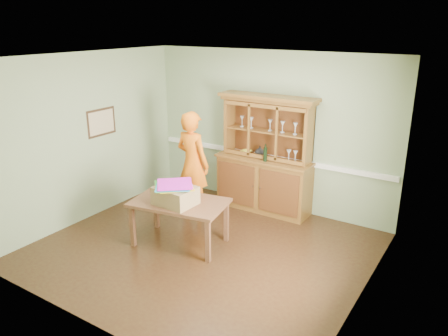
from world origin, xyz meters
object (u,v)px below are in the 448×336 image
Objects in this scene: dining_table at (179,206)px; cardboard_box at (175,196)px; person at (193,164)px; china_hutch at (265,171)px.

cardboard_box is (0.02, -0.10, 0.21)m from dining_table.
china_hutch is at bearing -131.51° from person.
cardboard_box is (-0.43, -1.90, 0.10)m from china_hutch.
china_hutch is at bearing 77.29° from cardboard_box.
person is at bearing -138.28° from china_hutch.
person reaches higher than cardboard_box.
dining_table is 1.12m from person.
dining_table is (-0.45, -1.80, -0.11)m from china_hutch.
china_hutch reaches higher than cardboard_box.
person is at bearing 114.68° from cardboard_box.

